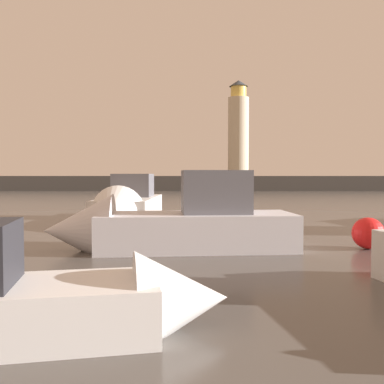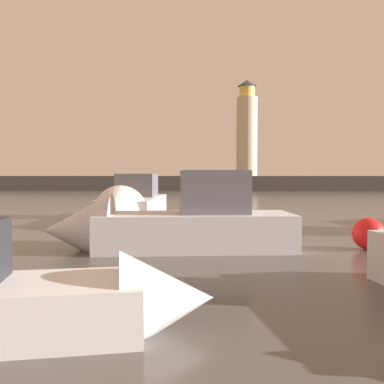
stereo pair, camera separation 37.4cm
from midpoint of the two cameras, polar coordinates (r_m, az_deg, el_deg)
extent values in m
plane|color=#4C4742|center=(32.35, 0.53, -1.78)|extent=(220.00, 220.00, 0.00)
cube|color=#423F3D|center=(63.82, 1.00, 1.21)|extent=(76.21, 5.76, 2.21)
cylinder|color=beige|center=(64.44, 7.65, 7.47)|extent=(3.15, 3.15, 11.87)
cylinder|color=#F2CC59|center=(65.41, 7.68, 13.38)|extent=(2.36, 2.36, 1.66)
cone|color=#33383D|center=(65.67, 7.69, 14.50)|extent=(2.83, 2.83, 0.95)
cube|color=white|center=(21.48, -7.45, -2.27)|extent=(2.73, 6.98, 1.17)
cone|color=white|center=(17.50, -9.95, -3.13)|extent=(2.48, 2.33, 2.41)
cube|color=#595960|center=(22.35, -7.02, 0.94)|extent=(2.01, 2.22, 1.19)
cone|color=white|center=(6.42, -1.64, -14.47)|extent=(1.65, 1.73, 1.49)
cube|color=silver|center=(12.97, 1.20, -5.36)|extent=(6.16, 2.77, 1.11)
cone|color=silver|center=(13.19, -14.53, -5.07)|extent=(2.24, 2.37, 2.21)
cube|color=#595960|center=(12.93, 3.90, 0.03)|extent=(2.18, 1.58, 1.33)
sphere|color=red|center=(14.05, 23.64, -5.24)|extent=(0.98, 0.98, 0.98)
camera|label=1|loc=(0.19, -89.30, 0.03)|focal=39.14mm
camera|label=2|loc=(0.19, 90.70, -0.03)|focal=39.14mm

